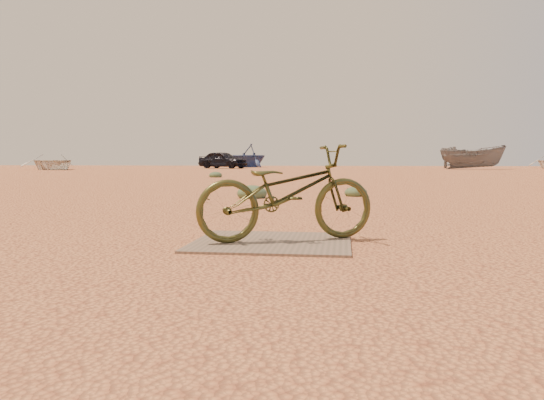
# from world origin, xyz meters

# --- Properties ---
(ground) EXTENTS (120.00, 120.00, 0.00)m
(ground) POSITION_xyz_m (0.00, 0.00, 0.00)
(ground) COLOR #E59056
(ground) RESTS_ON ground
(plywood_board) EXTENTS (1.48, 1.33, 0.02)m
(plywood_board) POSITION_xyz_m (0.33, -0.18, 0.01)
(plywood_board) COLOR #7A6351
(plywood_board) RESTS_ON ground
(bicycle) EXTENTS (1.84, 1.27, 0.92)m
(bicycle) POSITION_xyz_m (0.47, -0.12, 0.48)
(bicycle) COLOR #46461E
(bicycle) RESTS_ON plywood_board
(car) EXTENTS (4.74, 3.29, 1.50)m
(car) POSITION_xyz_m (-9.46, 40.24, 0.75)
(car) COLOR black
(car) RESTS_ON ground
(boat_near_left) EXTENTS (6.77, 6.91, 1.17)m
(boat_near_left) POSITION_xyz_m (-21.23, 33.08, 0.59)
(boat_near_left) COLOR silver
(boat_near_left) RESTS_ON ground
(boat_far_left) EXTENTS (5.73, 5.88, 2.35)m
(boat_far_left) POSITION_xyz_m (-8.35, 46.90, 1.18)
(boat_far_left) COLOR #374978
(boat_far_left) RESTS_ON ground
(boat_mid_right) EXTENTS (5.18, 2.63, 1.91)m
(boat_mid_right) POSITION_xyz_m (11.17, 38.98, 0.96)
(boat_mid_right) COLOR slate
(boat_mid_right) RESTS_ON ground
(kale_a) EXTENTS (0.62, 0.62, 0.34)m
(kale_a) POSITION_xyz_m (-0.87, 5.62, 0.00)
(kale_a) COLOR #5A764D
(kale_a) RESTS_ON ground
(kale_b) EXTENTS (0.49, 0.49, 0.27)m
(kale_b) POSITION_xyz_m (1.27, 6.45, 0.00)
(kale_b) COLOR #5A764D
(kale_b) RESTS_ON ground
(kale_c) EXTENTS (0.58, 0.58, 0.32)m
(kale_c) POSITION_xyz_m (-4.61, 17.78, 0.00)
(kale_c) COLOR #5A764D
(kale_c) RESTS_ON ground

